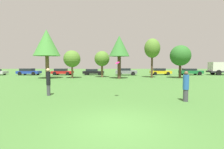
{
  "coord_description": "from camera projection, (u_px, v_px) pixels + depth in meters",
  "views": [
    {
      "loc": [
        -0.17,
        -6.13,
        2.3
      ],
      "look_at": [
        -0.21,
        5.72,
        1.49
      ],
      "focal_mm": 27.1,
      "sensor_mm": 36.0,
      "label": 1
    }
  ],
  "objects": [
    {
      "name": "frisbee",
      "position": [
        118.0,
        63.0,
        10.8
      ],
      "size": [
        0.3,
        0.27,
        0.19
      ],
      "color": "#F21E72"
    },
    {
      "name": "parked_car_yellow",
      "position": [
        161.0,
        71.0,
        32.69
      ],
      "size": [
        3.96,
        2.01,
        1.27
      ],
      "rotation": [
        0.0,
        0.0,
        -0.02
      ],
      "color": "gold",
      "rests_on": "ground"
    },
    {
      "name": "tree_5",
      "position": [
        181.0,
        56.0,
        25.32
      ],
      "size": [
        3.03,
        3.03,
        4.95
      ],
      "color": "#473323",
      "rests_on": "ground"
    },
    {
      "name": "parked_car_black",
      "position": [
        94.0,
        72.0,
        32.61
      ],
      "size": [
        4.04,
        2.05,
        1.14
      ],
      "rotation": [
        0.0,
        0.0,
        -0.02
      ],
      "color": "black",
      "rests_on": "ground"
    },
    {
      "name": "tree_0",
      "position": [
        47.0,
        43.0,
        24.8
      ],
      "size": [
        3.85,
        3.85,
        7.2
      ],
      "color": "brown",
      "rests_on": "ground"
    },
    {
      "name": "tree_4",
      "position": [
        153.0,
        49.0,
        25.96
      ],
      "size": [
        2.41,
        2.41,
        6.05
      ],
      "color": "#473323",
      "rests_on": "ground"
    },
    {
      "name": "parked_car_red",
      "position": [
        63.0,
        72.0,
        32.38
      ],
      "size": [
        4.0,
        2.03,
        1.23
      ],
      "rotation": [
        0.0,
        0.0,
        -0.02
      ],
      "color": "red",
      "rests_on": "ground"
    },
    {
      "name": "parked_car_green",
      "position": [
        191.0,
        71.0,
        32.28
      ],
      "size": [
        4.14,
        2.06,
        1.24
      ],
      "rotation": [
        0.0,
        0.0,
        -0.02
      ],
      "color": "#196633",
      "rests_on": "ground"
    },
    {
      "name": "ground_plane",
      "position": [
        117.0,
        125.0,
        6.28
      ],
      "size": [
        120.0,
        120.0,
        0.0
      ],
      "primitive_type": "plane",
      "color": "#3D6B2D"
    },
    {
      "name": "person_thrower",
      "position": [
        49.0,
        81.0,
        11.86
      ],
      "size": [
        0.29,
        0.29,
        1.93
      ],
      "rotation": [
        0.0,
        0.0,
        -0.2
      ],
      "color": "#3F3F47",
      "rests_on": "ground"
    },
    {
      "name": "tree_1",
      "position": [
        73.0,
        59.0,
        25.5
      ],
      "size": [
        2.54,
        2.54,
        4.19
      ],
      "color": "brown",
      "rests_on": "ground"
    },
    {
      "name": "person_catcher",
      "position": [
        186.0,
        86.0,
        10.02
      ],
      "size": [
        0.34,
        0.34,
        1.82
      ],
      "rotation": [
        0.0,
        0.0,
        2.94
      ],
      "color": "#3F3F47",
      "rests_on": "ground"
    },
    {
      "name": "parked_car_grey",
      "position": [
        126.0,
        71.0,
        31.9
      ],
      "size": [
        4.04,
        2.04,
        1.3
      ],
      "rotation": [
        0.0,
        0.0,
        -0.02
      ],
      "color": "slate",
      "rests_on": "ground"
    },
    {
      "name": "tree_2",
      "position": [
        103.0,
        59.0,
        27.09
      ],
      "size": [
        2.43,
        2.43,
        4.2
      ],
      "color": "brown",
      "rests_on": "ground"
    },
    {
      "name": "parked_car_blue",
      "position": [
        29.0,
        71.0,
        32.29
      ],
      "size": [
        4.18,
        2.1,
        1.26
      ],
      "rotation": [
        0.0,
        0.0,
        -0.02
      ],
      "color": "#1E389E",
      "rests_on": "ground"
    },
    {
      "name": "tree_3",
      "position": [
        120.0,
        47.0,
        24.58
      ],
      "size": [
        3.0,
        3.0,
        6.28
      ],
      "color": "#473323",
      "rests_on": "ground"
    }
  ]
}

